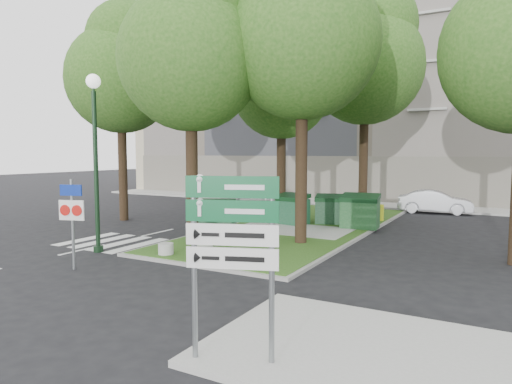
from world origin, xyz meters
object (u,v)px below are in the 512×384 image
Objects in this scene: tree_street_left at (122,68)px; bollard_mid at (204,241)px; bollard_left at (166,249)px; car_white at (255,190)px; bollard_right at (237,256)px; dumpster_b at (291,209)px; litter_bin at (379,213)px; dumpster_a at (216,217)px; dumpster_d at (360,211)px; street_lamp at (95,141)px; directional_sign at (232,239)px; tree_median_far at (368,55)px; dumpster_c at (331,209)px; tree_median_near_left at (193,45)px; traffic_sign_pole at (72,212)px; car_silver at (435,202)px; tree_median_near_right at (305,26)px; tree_median_mid at (284,79)px.

bollard_mid is (7.81, -4.08, -7.31)m from tree_street_left.
bollard_left is 0.11× the size of car_white.
bollard_right is 0.82× the size of bollard_mid.
dumpster_b is 2.23× the size of litter_bin.
dumpster_d reaches higher than dumpster_a.
directional_sign is (8.64, -4.99, -1.74)m from street_lamp.
tree_median_far reaches higher than litter_bin.
bollard_right is (0.06, -8.70, -0.48)m from dumpster_c.
tree_median_near_left reaches higher than traffic_sign_pole.
tree_street_left is at bearing 127.77° from street_lamp.
traffic_sign_pole is at bearing -119.27° from bollard_left.
tree_median_far is at bearing 54.53° from traffic_sign_pole.
tree_median_near_left is 4.88m from street_lamp.
car_silver is at bearing 37.76° from tree_street_left.
tree_median_near_left is 12.10m from litter_bin.
bollard_right is 0.08× the size of street_lamp.
tree_median_far reaches higher than bollard_mid.
traffic_sign_pole is at bearing -112.99° from litter_bin.
tree_median_near_right is 8.46m from street_lamp.
car_white is at bearing 90.44° from dumpster_a.
tree_street_left is 18.47m from car_silver.
street_lamp is (-2.34, -2.52, -3.47)m from tree_median_near_left.
tree_median_mid is at bearing 65.16° from traffic_sign_pole.
tree_median_near_right is 6.77× the size of dumpster_c.
bollard_mid is 0.22× the size of traffic_sign_pole.
bollard_left is (-0.19, -8.56, -6.68)m from tree_median_mid.
dumpster_b is (0.74, -0.67, -6.17)m from tree_median_mid.
traffic_sign_pole is 0.67× the size of car_silver.
bollard_mid is at bearing -120.16° from dumpster_c.
street_lamp reaches higher than car_white.
dumpster_b is at bearing 90.63° from directional_sign.
dumpster_a reaches higher than bollard_left.
tree_median_near_right reaches higher than directional_sign.
dumpster_c is 8.72m from bollard_right.
bollard_mid is 0.13× the size of car_white.
bollard_left is 0.13× the size of car_silver.
dumpster_a is (-4.06, -7.58, -7.52)m from tree_median_far.
tree_street_left is at bearing 109.60° from traffic_sign_pole.
tree_median_far is 23.63× the size of bollard_left.
tree_median_far is at bearing 57.02° from dumpster_c.
dumpster_d is at bearing -94.34° from litter_bin.
bollard_mid is 0.78× the size of litter_bin.
car_silver is at bearing 38.23° from dumpster_a.
tree_street_left is at bearing 144.52° from dumpster_a.
bollard_mid is at bearing 71.60° from bollard_left.
bollard_left is at bearing -174.89° from bollard_right.
car_white reaches higher than litter_bin.
dumpster_d is at bearing 63.71° from bollard_left.
tree_median_far reaches higher than car_silver.
bollard_left is (0.67, -3.97, -0.50)m from dumpster_a.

